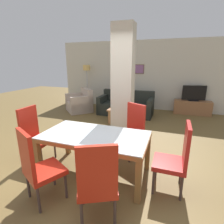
% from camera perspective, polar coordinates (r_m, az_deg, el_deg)
% --- Properties ---
extents(ground_plane, '(18.00, 18.00, 0.00)m').
position_cam_1_polar(ground_plane, '(3.27, -5.37, -19.02)').
color(ground_plane, brown).
extents(back_wall, '(7.20, 0.09, 2.70)m').
position_cam_1_polar(back_wall, '(7.29, 10.50, 11.64)').
color(back_wall, beige).
rests_on(back_wall, ground_plane).
extents(divider_pillar, '(0.49, 0.38, 2.70)m').
position_cam_1_polar(divider_pillar, '(4.18, 3.58, 8.79)').
color(divider_pillar, beige).
rests_on(divider_pillar, ground_plane).
extents(dining_table, '(1.76, 0.94, 0.72)m').
position_cam_1_polar(dining_table, '(2.97, -5.66, -9.72)').
color(dining_table, brown).
rests_on(dining_table, ground_plane).
extents(dining_chair_far_right, '(0.62, 0.62, 1.07)m').
position_cam_1_polar(dining_chair_far_right, '(3.60, 6.55, -5.47)').
color(dining_chair_far_right, '#B4231A').
rests_on(dining_chair_far_right, ground_plane).
extents(dining_chair_near_left, '(0.62, 0.62, 1.07)m').
position_cam_1_polar(dining_chair_near_left, '(2.60, -23.14, -15.70)').
color(dining_chair_near_left, '#AF2315').
rests_on(dining_chair_near_left, ground_plane).
extents(dining_chair_head_right, '(0.46, 0.46, 1.07)m').
position_cam_1_polar(dining_chair_head_right, '(2.75, 20.26, -13.53)').
color(dining_chair_head_right, '#AE1E1A').
rests_on(dining_chair_head_right, ground_plane).
extents(dining_chair_head_left, '(0.46, 0.46, 1.07)m').
position_cam_1_polar(dining_chair_head_left, '(3.66, -23.97, -6.40)').
color(dining_chair_head_left, '#B32417').
rests_on(dining_chair_head_left, ground_plane).
extents(dining_chair_near_right, '(0.62, 0.62, 1.07)m').
position_cam_1_polar(dining_chair_near_right, '(2.15, -4.82, -21.57)').
color(dining_chair_near_right, red).
rests_on(dining_chair_near_right, ground_plane).
extents(sofa, '(1.95, 0.91, 0.85)m').
position_cam_1_polar(sofa, '(6.48, 4.57, 1.81)').
color(sofa, black).
rests_on(sofa, ground_plane).
extents(armchair, '(1.27, 1.27, 0.88)m').
position_cam_1_polar(armchair, '(6.98, -10.33, 2.71)').
color(armchair, '#C0AB9B').
rests_on(armchair, ground_plane).
extents(coffee_table, '(0.79, 0.48, 0.45)m').
position_cam_1_polar(coffee_table, '(5.53, 2.91, -1.30)').
color(coffee_table, '#90613E').
rests_on(coffee_table, ground_plane).
extents(bottle, '(0.07, 0.07, 0.23)m').
position_cam_1_polar(bottle, '(5.50, 1.37, 1.91)').
color(bottle, '#4C2D14').
rests_on(bottle, coffee_table).
extents(tv_stand, '(1.29, 0.40, 0.51)m').
position_cam_1_polar(tv_stand, '(7.13, 24.70, 1.37)').
color(tv_stand, '#915F3A').
rests_on(tv_stand, ground_plane).
extents(tv_screen, '(0.82, 0.27, 0.56)m').
position_cam_1_polar(tv_screen, '(7.03, 25.19, 5.51)').
color(tv_screen, black).
rests_on(tv_screen, tv_stand).
extents(floor_lamp, '(0.30, 0.30, 1.75)m').
position_cam_1_polar(floor_lamp, '(7.71, -8.26, 12.82)').
color(floor_lamp, '#B7B7BC').
rests_on(floor_lamp, ground_plane).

